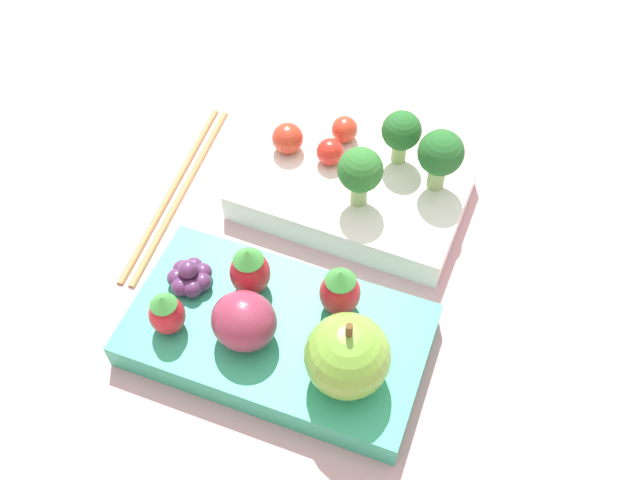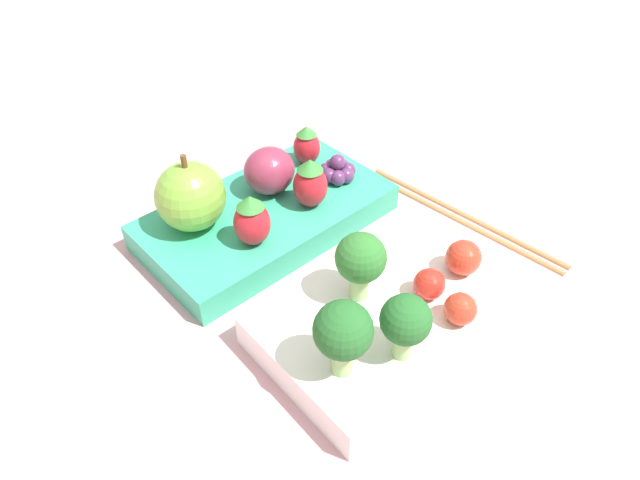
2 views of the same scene
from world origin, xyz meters
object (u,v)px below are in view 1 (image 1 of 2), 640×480
at_px(broccoli_floret_2, 401,132).
at_px(apple, 347,356).
at_px(broccoli_floret_1, 440,155).
at_px(broccoli_floret_0, 360,172).
at_px(strawberry_0, 250,271).
at_px(cherry_tomato_0, 330,152).
at_px(bento_box_fruit, 281,336).
at_px(strawberry_1, 166,313).
at_px(cherry_tomato_1, 288,138).
at_px(strawberry_2, 340,291).
at_px(plum, 244,321).
at_px(cherry_tomato_2, 345,129).
at_px(grape_cluster, 190,277).
at_px(bento_box_savoury, 354,191).
at_px(chopsticks_pair, 177,189).

bearing_deg(broccoli_floret_2, apple, -80.80).
bearing_deg(broccoli_floret_1, broccoli_floret_0, -142.21).
distance_m(broccoli_floret_0, strawberry_0, 0.12).
bearing_deg(broccoli_floret_2, cherry_tomato_0, -155.16).
distance_m(bento_box_fruit, strawberry_0, 0.05).
xyz_separation_m(broccoli_floret_2, strawberry_1, (-0.10, -0.22, -0.02)).
relative_size(cherry_tomato_1, strawberry_2, 0.60).
bearing_deg(plum, strawberry_1, -165.29).
xyz_separation_m(broccoli_floret_0, broccoli_floret_1, (0.05, 0.04, 0.00)).
height_order(cherry_tomato_2, strawberry_2, strawberry_2).
relative_size(cherry_tomato_1, strawberry_0, 0.59).
xyz_separation_m(cherry_tomato_1, strawberry_0, (0.03, -0.14, 0.01)).
distance_m(strawberry_1, strawberry_2, 0.12).
xyz_separation_m(bento_box_fruit, broccoli_floret_0, (0.01, 0.13, 0.05)).
height_order(bento_box_fruit, cherry_tomato_1, cherry_tomato_1).
bearing_deg(strawberry_0, plum, -69.44).
bearing_deg(broccoli_floret_2, cherry_tomato_2, 174.32).
distance_m(broccoli_floret_1, plum, 0.21).
relative_size(strawberry_0, plum, 0.99).
xyz_separation_m(bento_box_fruit, grape_cluster, (-0.08, 0.01, 0.02)).
height_order(cherry_tomato_1, cherry_tomato_2, cherry_tomato_1).
bearing_deg(plum, cherry_tomato_2, 92.17).
bearing_deg(cherry_tomato_2, bento_box_savoury, -58.42).
xyz_separation_m(broccoli_floret_0, grape_cluster, (-0.09, -0.12, -0.03)).
distance_m(strawberry_0, chopsticks_pair, 0.15).
distance_m(strawberry_0, strawberry_1, 0.07).
height_order(broccoli_floret_0, plum, broccoli_floret_0).
bearing_deg(chopsticks_pair, strawberry_0, -34.99).
distance_m(bento_box_fruit, strawberry_2, 0.06).
distance_m(apple, strawberry_1, 0.13).
xyz_separation_m(apple, chopsticks_pair, (-0.21, 0.12, -0.05)).
bearing_deg(strawberry_1, broccoli_floret_1, 56.30).
bearing_deg(bento_box_fruit, cherry_tomato_1, 112.36).
height_order(bento_box_savoury, chopsticks_pair, bento_box_savoury).
xyz_separation_m(broccoli_floret_0, strawberry_2, (0.02, -0.10, -0.02)).
distance_m(cherry_tomato_1, chopsticks_pair, 0.11).
distance_m(cherry_tomato_1, grape_cluster, 0.16).
relative_size(cherry_tomato_1, chopsticks_pair, 0.13).
relative_size(cherry_tomato_2, grape_cluster, 0.68).
relative_size(cherry_tomato_1, grape_cluster, 0.79).
xyz_separation_m(cherry_tomato_1, chopsticks_pair, (-0.08, -0.06, -0.04)).
xyz_separation_m(broccoli_floret_2, chopsticks_pair, (-0.17, -0.09, -0.06)).
distance_m(broccoli_floret_0, apple, 0.16).
bearing_deg(broccoli_floret_2, strawberry_0, -109.42).
xyz_separation_m(broccoli_floret_2, strawberry_0, (-0.06, -0.17, -0.01)).
height_order(bento_box_savoury, cherry_tomato_1, cherry_tomato_1).
xyz_separation_m(cherry_tomato_2, strawberry_0, (-0.01, -0.17, 0.01)).
relative_size(broccoli_floret_2, cherry_tomato_0, 2.18).
bearing_deg(bento_box_fruit, broccoli_floret_1, 70.17).
height_order(cherry_tomato_1, grape_cluster, cherry_tomato_1).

